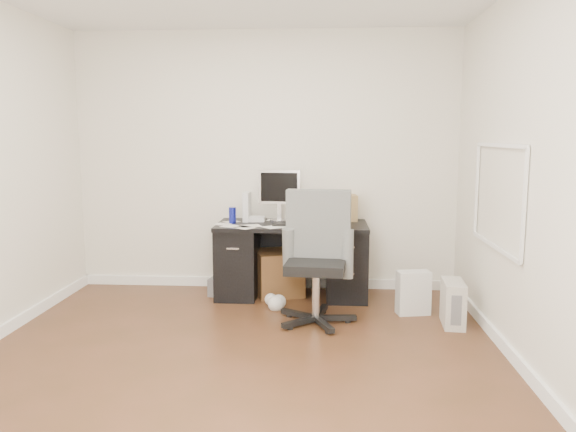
% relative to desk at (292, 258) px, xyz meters
% --- Properties ---
extents(ground, '(4.00, 4.00, 0.00)m').
position_rel_desk_xyz_m(ground, '(-0.30, -1.65, -0.40)').
color(ground, '#442B15').
rests_on(ground, ground).
extents(room_shell, '(4.02, 4.02, 2.71)m').
position_rel_desk_xyz_m(room_shell, '(-0.27, -1.62, 1.26)').
color(room_shell, silver).
rests_on(room_shell, ground).
extents(desk, '(1.50, 0.70, 0.75)m').
position_rel_desk_xyz_m(desk, '(0.00, 0.00, 0.00)').
color(desk, black).
rests_on(desk, ground).
extents(loose_papers, '(1.10, 0.60, 0.00)m').
position_rel_desk_xyz_m(loose_papers, '(-0.20, -0.05, 0.35)').
color(loose_papers, silver).
rests_on(loose_papers, desk).
extents(lcd_monitor, '(0.44, 0.28, 0.54)m').
position_rel_desk_xyz_m(lcd_monitor, '(-0.14, 0.14, 0.62)').
color(lcd_monitor, silver).
rests_on(lcd_monitor, desk).
extents(keyboard, '(0.43, 0.16, 0.02)m').
position_rel_desk_xyz_m(keyboard, '(0.04, -0.13, 0.36)').
color(keyboard, black).
rests_on(keyboard, desk).
extents(computer_mouse, '(0.06, 0.06, 0.06)m').
position_rel_desk_xyz_m(computer_mouse, '(0.44, -0.04, 0.38)').
color(computer_mouse, silver).
rests_on(computer_mouse, desk).
extents(travel_mug, '(0.08, 0.08, 0.16)m').
position_rel_desk_xyz_m(travel_mug, '(-0.60, -0.02, 0.43)').
color(travel_mug, '#161D9B').
rests_on(travel_mug, desk).
extents(white_binder, '(0.12, 0.26, 0.30)m').
position_rel_desk_xyz_m(white_binder, '(-0.47, 0.16, 0.50)').
color(white_binder, silver).
rests_on(white_binder, desk).
extents(magazine_file, '(0.13, 0.23, 0.27)m').
position_rel_desk_xyz_m(magazine_file, '(0.61, 0.25, 0.48)').
color(magazine_file, '#987B49').
rests_on(magazine_file, desk).
extents(pen_cup, '(0.10, 0.10, 0.23)m').
position_rel_desk_xyz_m(pen_cup, '(0.43, 0.13, 0.47)').
color(pen_cup, brown).
rests_on(pen_cup, desk).
extents(yellow_book, '(0.19, 0.23, 0.04)m').
position_rel_desk_xyz_m(yellow_book, '(0.40, -0.18, 0.37)').
color(yellow_book, yellow).
rests_on(yellow_book, desk).
extents(paper_remote, '(0.29, 0.25, 0.02)m').
position_rel_desk_xyz_m(paper_remote, '(0.05, -0.26, 0.36)').
color(paper_remote, silver).
rests_on(paper_remote, desk).
extents(office_chair, '(0.71, 0.71, 1.15)m').
position_rel_desk_xyz_m(office_chair, '(0.25, -0.80, 0.18)').
color(office_chair, '#555855').
rests_on(office_chair, ground).
extents(pc_tower, '(0.20, 0.40, 0.39)m').
position_rel_desk_xyz_m(pc_tower, '(1.44, -0.78, -0.21)').
color(pc_tower, '#A9A398').
rests_on(pc_tower, ground).
extents(shopping_bag, '(0.33, 0.26, 0.40)m').
position_rel_desk_xyz_m(shopping_bag, '(1.14, -0.50, -0.20)').
color(shopping_bag, silver).
rests_on(shopping_bag, ground).
extents(wicker_basket, '(0.57, 0.57, 0.45)m').
position_rel_desk_xyz_m(wicker_basket, '(-0.14, 0.07, -0.17)').
color(wicker_basket, '#4E3217').
rests_on(wicker_basket, ground).
extents(desk_printer, '(0.34, 0.30, 0.18)m').
position_rel_desk_xyz_m(desk_printer, '(-0.68, 0.01, -0.31)').
color(desk_printer, slate).
rests_on(desk_printer, ground).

